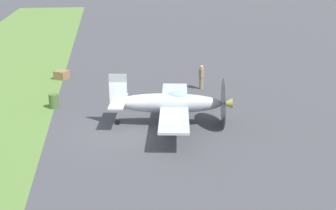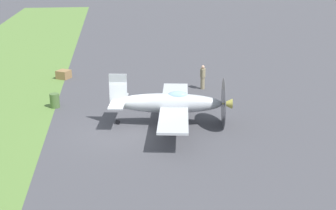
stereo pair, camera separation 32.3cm
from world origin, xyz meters
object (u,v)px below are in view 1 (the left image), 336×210
airplane_lead (170,103)px  ground_crew_chief (201,76)px  supply_crate (62,75)px  fuel_drum (54,101)px

airplane_lead → ground_crew_chief: bearing=164.1°
airplane_lead → supply_crate: (-11.01, -6.91, -0.97)m
airplane_lead → fuel_drum: airplane_lead is taller
airplane_lead → ground_crew_chief: size_ratio=5.04×
ground_crew_chief → fuel_drum: bearing=-60.0°
ground_crew_chief → fuel_drum: ground_crew_chief is taller
ground_crew_chief → supply_crate: bearing=-98.5°
ground_crew_chief → supply_crate: (-4.14, -10.10, -0.59)m
ground_crew_chief → supply_crate: ground_crew_chief is taller
fuel_drum → supply_crate: (-7.05, -0.08, -0.13)m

